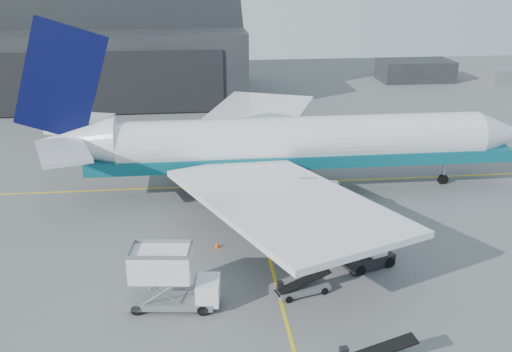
{
  "coord_description": "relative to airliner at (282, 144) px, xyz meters",
  "views": [
    {
      "loc": [
        -5.49,
        -36.45,
        22.64
      ],
      "look_at": [
        -0.33,
        10.74,
        4.5
      ],
      "focal_mm": 40.0,
      "sensor_mm": 36.0,
      "label": 1
    }
  ],
  "objects": [
    {
      "name": "distant_bldg_a",
      "position": [
        34.86,
        54.0,
        -5.05
      ],
      "size": [
        14.0,
        8.0,
        4.0
      ],
      "primitive_type": "cube",
      "color": "black",
      "rests_on": "ground"
    },
    {
      "name": "ground",
      "position": [
        -3.14,
        -18.0,
        -5.05
      ],
      "size": [
        200.0,
        200.0,
        0.0
      ],
      "primitive_type": "plane",
      "color": "#565659",
      "rests_on": "ground"
    },
    {
      "name": "distant_bldg_b",
      "position": [
        51.86,
        50.0,
        -5.05
      ],
      "size": [
        8.0,
        6.0,
        2.8
      ],
      "primitive_type": "cube",
      "color": "slate",
      "rests_on": "ground"
    },
    {
      "name": "belt_loader_a",
      "position": [
        -1.49,
        -19.64,
        -4.56
      ],
      "size": [
        4.25,
        2.37,
        1.59
      ],
      "rotation": [
        0.0,
        0.0,
        0.28
      ],
      "color": "slate",
      "rests_on": "ground"
    },
    {
      "name": "airliner",
      "position": [
        0.0,
        0.0,
        0.0
      ],
      "size": [
        51.44,
        49.88,
        18.05
      ],
      "color": "white",
      "rests_on": "ground"
    },
    {
      "name": "pushback_tug",
      "position": [
        4.46,
        -16.08,
        -4.37
      ],
      "size": [
        4.43,
        3.41,
        1.81
      ],
      "rotation": [
        0.0,
        0.0,
        0.35
      ],
      "color": "black",
      "rests_on": "ground"
    },
    {
      "name": "hangar",
      "position": [
        -25.14,
        46.95,
        4.49
      ],
      "size": [
        50.0,
        28.3,
        28.0
      ],
      "color": "black",
      "rests_on": "ground"
    },
    {
      "name": "traffic_cone",
      "position": [
        -7.28,
        -11.9,
        -4.79
      ],
      "size": [
        0.39,
        0.39,
        0.56
      ],
      "color": "#F85E07",
      "rests_on": "ground"
    },
    {
      "name": "catering_truck",
      "position": [
        -10.81,
        -20.18,
        -2.87
      ],
      "size": [
        6.5,
        3.05,
        4.31
      ],
      "rotation": [
        0.0,
        0.0,
        -0.12
      ],
      "color": "slate",
      "rests_on": "ground"
    },
    {
      "name": "taxi_lines",
      "position": [
        -3.14,
        -5.33,
        -5.04
      ],
      "size": [
        80.0,
        42.12,
        0.02
      ],
      "color": "yellow",
      "rests_on": "ground"
    }
  ]
}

